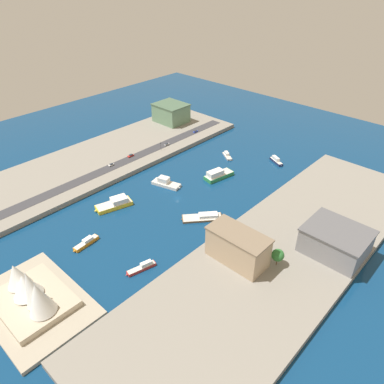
% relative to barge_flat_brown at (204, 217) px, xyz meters
% --- Properties ---
extents(ground_plane, '(440.00, 440.00, 0.00)m').
position_rel_barge_flat_brown_xyz_m(ground_plane, '(27.72, -4.84, -1.21)').
color(ground_plane, navy).
extents(quay_west, '(70.00, 240.00, 3.33)m').
position_rel_barge_flat_brown_xyz_m(quay_west, '(-52.51, -4.84, 0.45)').
color(quay_west, gray).
rests_on(quay_west, ground_plane).
extents(quay_east, '(70.00, 240.00, 3.33)m').
position_rel_barge_flat_brown_xyz_m(quay_east, '(107.94, -4.84, 0.45)').
color(quay_east, gray).
rests_on(quay_east, ground_plane).
extents(peninsula_point, '(57.17, 39.38, 2.00)m').
position_rel_barge_flat_brown_xyz_m(peninsula_point, '(13.08, 102.50, -0.21)').
color(peninsula_point, '#A89E89').
rests_on(peninsula_point, ground_plane).
extents(road_strip, '(9.30, 228.00, 0.15)m').
position_rel_barge_flat_brown_xyz_m(road_strip, '(88.93, -4.84, 2.19)').
color(road_strip, '#38383D').
rests_on(road_strip, quay_east).
extents(barge_flat_brown, '(21.79, 23.47, 3.42)m').
position_rel_barge_flat_brown_xyz_m(barge_flat_brown, '(0.00, 0.00, 0.00)').
color(barge_flat_brown, brown).
rests_on(barge_flat_brown, ground_plane).
extents(ferry_green_doubledeck, '(12.00, 24.69, 6.58)m').
position_rel_barge_flat_brown_xyz_m(ferry_green_doubledeck, '(25.07, -43.59, 1.32)').
color(ferry_green_doubledeck, '#2D8C4C').
rests_on(ferry_green_doubledeck, ground_plane).
extents(tugboat_red, '(6.78, 16.72, 3.67)m').
position_rel_barge_flat_brown_xyz_m(tugboat_red, '(-5.26, 53.75, 0.09)').
color(tugboat_red, red).
rests_on(tugboat_red, ground_plane).
extents(water_taxi_orange, '(5.10, 16.93, 3.63)m').
position_rel_barge_flat_brown_xyz_m(water_taxi_orange, '(32.01, 62.41, 0.15)').
color(water_taxi_orange, orange).
rests_on(water_taxi_orange, ground_plane).
extents(yacht_sleek_gray, '(13.56, 10.68, 3.55)m').
position_rel_barge_flat_brown_xyz_m(yacht_sleek_gray, '(40.56, -73.95, -0.01)').
color(yacht_sleek_gray, '#999EA3').
rests_on(yacht_sleek_gray, ground_plane).
extents(ferry_white_commuter, '(22.06, 12.35, 5.98)m').
position_rel_barge_flat_brown_xyz_m(ferry_white_commuter, '(45.22, -10.93, 0.79)').
color(ferry_white_commuter, silver).
rests_on(ferry_white_commuter, ground_plane).
extents(ferry_yellow_fast, '(14.68, 25.02, 5.78)m').
position_rel_barge_flat_brown_xyz_m(ferry_yellow_fast, '(50.02, 28.76, 0.98)').
color(ferry_yellow_fast, yellow).
rests_on(ferry_yellow_fast, ground_plane).
extents(patrol_launch_navy, '(14.70, 9.08, 4.39)m').
position_rel_barge_flat_brown_xyz_m(patrol_launch_navy, '(6.84, -92.23, 0.46)').
color(patrol_launch_navy, '#1E284C').
rests_on(patrol_launch_navy, ground_plane).
extents(terminal_long_green, '(28.75, 24.59, 16.74)m').
position_rel_barge_flat_brown_xyz_m(terminal_long_green, '(120.57, -90.24, 10.52)').
color(terminal_long_green, slate).
rests_on(terminal_long_green, quay_east).
extents(warehouse_low_gray, '(31.61, 26.54, 14.36)m').
position_rel_barge_flat_brown_xyz_m(warehouse_low_gray, '(-71.75, -21.44, 9.33)').
color(warehouse_low_gray, gray).
rests_on(warehouse_low_gray, quay_west).
extents(apartment_midrise_tan, '(31.54, 15.59, 17.25)m').
position_rel_barge_flat_brown_xyz_m(apartment_midrise_tan, '(-38.29, 18.25, 10.77)').
color(apartment_midrise_tan, tan).
rests_on(apartment_midrise_tan, quay_west).
extents(pickup_red, '(2.09, 5.15, 1.65)m').
position_rel_barge_flat_brown_xyz_m(pickup_red, '(91.73, -17.99, 3.07)').
color(pickup_red, black).
rests_on(pickup_red, road_strip).
extents(van_white, '(1.79, 4.52, 1.59)m').
position_rel_barge_flat_brown_xyz_m(van_white, '(90.68, 1.32, 3.05)').
color(van_white, black).
rests_on(van_white, road_strip).
extents(sedan_silver, '(1.81, 4.62, 1.54)m').
position_rel_barge_flat_brown_xyz_m(sedan_silver, '(85.90, -51.09, 3.03)').
color(sedan_silver, black).
rests_on(sedan_silver, road_strip).
extents(hatchback_blue, '(1.86, 5.10, 1.56)m').
position_rel_barge_flat_brown_xyz_m(hatchback_blue, '(86.55, -86.85, 3.03)').
color(hatchback_blue, black).
rests_on(hatchback_blue, road_strip).
extents(traffic_light_waterfront, '(0.36, 0.36, 6.50)m').
position_rel_barge_flat_brown_xyz_m(traffic_light_waterfront, '(82.97, -41.92, 6.46)').
color(traffic_light_waterfront, black).
rests_on(traffic_light_waterfront, quay_east).
extents(opera_landmark, '(36.50, 28.83, 21.03)m').
position_rel_barge_flat_brown_xyz_m(opera_landmark, '(13.07, 102.50, 8.07)').
color(opera_landmark, '#BCAD93').
rests_on(opera_landmark, peninsula_point).
extents(park_tree_cluster, '(16.45, 16.20, 9.96)m').
position_rel_barge_flat_brown_xyz_m(park_tree_cluster, '(-50.21, 12.54, 8.73)').
color(park_tree_cluster, brown).
rests_on(park_tree_cluster, quay_west).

